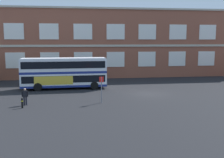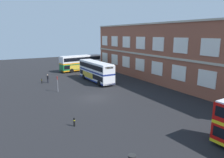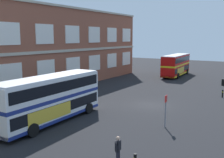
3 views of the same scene
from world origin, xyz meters
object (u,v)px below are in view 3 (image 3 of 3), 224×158
double_decker_far (176,65)px  bus_stand_flag (166,108)px  double_decker_middle (50,98)px  safety_bollard_east (223,94)px  waiting_passenger (118,149)px  station_litter_bin (223,82)px

double_decker_far → bus_stand_flag: bearing=-163.1°
double_decker_middle → double_decker_far: same height
double_decker_middle → safety_bollard_east: (18.19, -11.05, -1.66)m
waiting_passenger → safety_bollard_east: bearing=-5.5°
waiting_passenger → double_decker_middle: bearing=68.2°
double_decker_middle → bus_stand_flag: double_decker_middle is taller
safety_bollard_east → bus_stand_flag: bearing=171.7°
waiting_passenger → bus_stand_flag: size_ratio=0.63×
station_litter_bin → double_decker_middle: bearing=160.2°
double_decker_middle → safety_bollard_east: 21.35m
double_decker_middle → waiting_passenger: bearing=-111.8°
waiting_passenger → bus_stand_flag: (7.55, -0.04, 0.70)m
double_decker_middle → double_decker_far: bearing=-0.2°
double_decker_far → safety_bollard_east: bearing=-143.6°
bus_stand_flag → station_litter_bin: 23.01m
station_litter_bin → safety_bollard_east: station_litter_bin is taller
station_litter_bin → safety_bollard_east: (-8.77, -1.34, -0.03)m
double_decker_middle → double_decker_far: 32.99m
double_decker_middle → station_litter_bin: bearing=-19.8°
double_decker_middle → double_decker_far: (32.99, -0.14, 0.00)m
double_decker_middle → waiting_passenger: 9.70m
bus_stand_flag → double_decker_middle: bearing=114.0°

